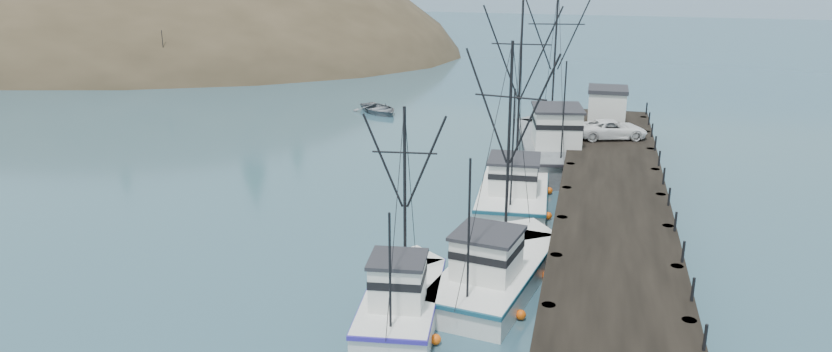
% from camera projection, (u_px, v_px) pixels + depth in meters
% --- Properties ---
extents(ground, '(400.00, 400.00, 0.00)m').
position_uv_depth(ground, '(270.00, 328.00, 31.09)').
color(ground, '#2A4C5D').
rests_on(ground, ground).
extents(pier, '(6.00, 44.00, 2.00)m').
position_uv_depth(pier, '(613.00, 196.00, 42.26)').
color(pier, black).
rests_on(pier, ground).
extents(headland, '(134.80, 78.00, 51.00)m').
position_uv_depth(headland, '(51.00, 70.00, 122.22)').
color(headland, '#382D1E').
rests_on(headland, ground).
extents(distant_ridge, '(360.00, 40.00, 26.00)m').
position_uv_depth(distant_ridge, '(589.00, 8.00, 186.44)').
color(distant_ridge, '#9EB2C6').
rests_on(distant_ridge, ground).
extents(distant_ridge_far, '(180.00, 25.00, 18.00)m').
position_uv_depth(distant_ridge_far, '(411.00, 0.00, 211.62)').
color(distant_ridge_far, silver).
rests_on(distant_ridge_far, ground).
extents(moored_sailboats, '(18.81, 17.39, 6.35)m').
position_uv_depth(moored_sailboats, '(221.00, 73.00, 90.68)').
color(moored_sailboats, white).
rests_on(moored_sailboats, ground).
extents(trawler_near, '(5.52, 11.69, 11.71)m').
position_uv_depth(trawler_near, '(497.00, 269.00, 34.81)').
color(trawler_near, white).
rests_on(trawler_near, ground).
extents(trawler_mid, '(3.95, 9.28, 9.43)m').
position_uv_depth(trawler_mid, '(403.00, 299.00, 31.91)').
color(trawler_mid, white).
rests_on(trawler_mid, ground).
extents(trawler_far, '(4.69, 12.68, 12.76)m').
position_uv_depth(trawler_far, '(514.00, 188.00, 46.38)').
color(trawler_far, white).
rests_on(trawler_far, ground).
extents(work_vessel, '(6.68, 15.52, 12.93)m').
position_uv_depth(work_vessel, '(552.00, 146.00, 54.52)').
color(work_vessel, slate).
rests_on(work_vessel, ground).
extents(pier_shed, '(3.00, 3.20, 2.80)m').
position_uv_depth(pier_shed, '(607.00, 105.00, 57.77)').
color(pier_shed, silver).
rests_on(pier_shed, pier).
extents(pickup_truck, '(5.36, 3.60, 1.36)m').
position_uv_depth(pickup_truck, '(612.00, 129.00, 53.32)').
color(pickup_truck, white).
rests_on(pickup_truck, pier).
extents(motorboat, '(6.44, 6.46, 1.10)m').
position_uv_depth(motorboat, '(379.00, 113.00, 70.74)').
color(motorboat, slate).
rests_on(motorboat, ground).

